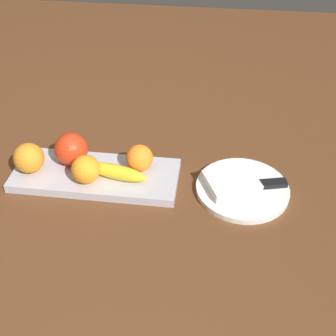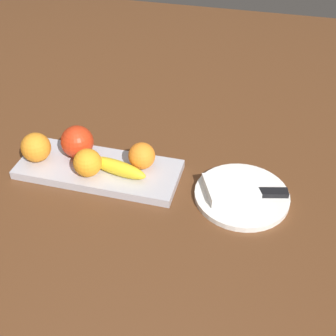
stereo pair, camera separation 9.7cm
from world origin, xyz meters
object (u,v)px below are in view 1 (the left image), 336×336
(banana, at_px, (116,172))
(knife, at_px, (261,185))
(dinner_plate, at_px, (242,189))
(orange_center, at_px, (86,169))
(folded_napkin, at_px, (231,182))
(orange_near_banana, at_px, (139,158))
(orange_near_apple, at_px, (29,158))
(apple, at_px, (71,149))
(fruit_tray, at_px, (96,175))

(banana, bearing_deg, knife, -164.85)
(dinner_plate, distance_m, knife, 0.04)
(dinner_plate, height_order, knife, knife)
(knife, bearing_deg, orange_center, -8.58)
(orange_center, bearing_deg, folded_napkin, -174.44)
(orange_near_banana, bearing_deg, orange_near_apple, 8.29)
(dinner_plate, bearing_deg, folded_napkin, 0.00)
(apple, relative_size, folded_napkin, 0.71)
(banana, relative_size, folded_napkin, 1.35)
(fruit_tray, xyz_separation_m, folded_napkin, (-0.32, 0.00, 0.01))
(fruit_tray, relative_size, folded_napkin, 3.49)
(fruit_tray, distance_m, orange_near_apple, 0.16)
(apple, relative_size, orange_near_banana, 1.24)
(banana, height_order, orange_center, orange_center)
(fruit_tray, xyz_separation_m, dinner_plate, (-0.34, -0.00, -0.00))
(apple, xyz_separation_m, dinner_plate, (-0.41, 0.03, -0.05))
(orange_near_banana, xyz_separation_m, folded_napkin, (-0.22, 0.03, -0.03))
(knife, bearing_deg, fruit_tray, -13.17)
(orange_near_apple, xyz_separation_m, folded_napkin, (-0.47, -0.01, -0.03))
(fruit_tray, xyz_separation_m, orange_center, (0.01, 0.03, 0.04))
(apple, height_order, banana, apple)
(apple, bearing_deg, knife, 176.95)
(apple, bearing_deg, fruit_tray, 154.39)
(banana, bearing_deg, orange_near_apple, 10.88)
(banana, height_order, orange_near_banana, orange_near_banana)
(banana, relative_size, orange_near_banana, 2.35)
(orange_near_banana, bearing_deg, knife, 176.06)
(apple, bearing_deg, folded_napkin, 175.50)
(apple, bearing_deg, orange_center, 130.05)
(orange_near_banana, bearing_deg, fruit_tray, 14.11)
(orange_near_banana, height_order, knife, orange_near_banana)
(orange_near_apple, relative_size, orange_near_banana, 1.11)
(apple, bearing_deg, orange_near_banana, 178.50)
(fruit_tray, xyz_separation_m, knife, (-0.39, -0.01, 0.01))
(orange_near_banana, bearing_deg, orange_center, 27.14)
(orange_near_apple, relative_size, dinner_plate, 0.33)
(fruit_tray, height_order, dinner_plate, fruit_tray)
(fruit_tray, bearing_deg, knife, -179.09)
(orange_center, xyz_separation_m, dinner_plate, (-0.36, -0.03, -0.05))
(folded_napkin, bearing_deg, dinner_plate, -180.00)
(orange_center, distance_m, knife, 0.40)
(orange_center, bearing_deg, dinner_plate, -174.85)
(fruit_tray, distance_m, banana, 0.06)
(fruit_tray, height_order, apple, apple)
(orange_near_banana, relative_size, orange_center, 0.97)
(orange_center, height_order, knife, orange_center)
(orange_near_apple, relative_size, knife, 0.40)
(orange_center, bearing_deg, fruit_tray, -108.03)
(orange_near_banana, distance_m, folded_napkin, 0.22)
(orange_near_apple, distance_m, orange_center, 0.14)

